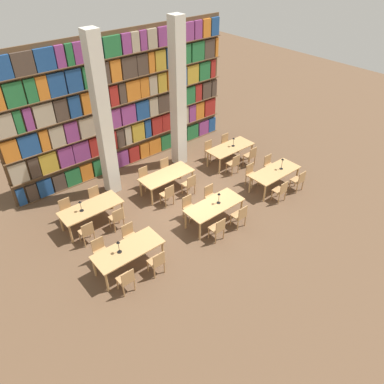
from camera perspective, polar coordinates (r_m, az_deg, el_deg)
ground_plane at (r=13.97m, az=-0.34°, el=-2.07°), size 40.00×40.00×0.00m
bookshelf_bank at (r=15.54m, az=-10.23°, el=13.05°), size 9.98×0.35×5.50m
pillar_left at (r=13.65m, az=-13.44°, el=10.70°), size 0.48×0.48×6.00m
pillar_center at (r=15.27m, az=-2.15°, el=14.35°), size 0.48×0.48×6.00m
reading_table_0 at (r=11.35m, az=-9.68°, el=-8.83°), size 2.10×0.91×0.77m
chair_0 at (r=10.87m, az=-9.99°, el=-13.00°), size 0.42×0.40×0.89m
chair_1 at (r=11.82m, az=-13.78°, el=-8.68°), size 0.42×0.40×0.89m
chair_2 at (r=11.21m, az=-5.37°, el=-10.54°), size 0.42×0.40×0.89m
chair_3 at (r=12.14m, az=-9.44°, el=-6.58°), size 0.42×0.40×0.89m
desk_lamp_0 at (r=11.05m, az=-11.15°, el=-7.89°), size 0.14×0.14×0.44m
reading_table_1 at (r=12.83m, az=3.43°, el=-2.21°), size 2.10×0.91×0.77m
chair_4 at (r=12.27m, az=3.95°, el=-5.53°), size 0.42×0.40×0.89m
chair_5 at (r=13.11m, az=-0.45°, el=-2.29°), size 0.42×0.40×0.89m
chair_6 at (r=12.85m, az=7.31°, el=-3.56°), size 0.42×0.40×0.89m
chair_7 at (r=13.66m, az=2.88°, el=-0.58°), size 0.42×0.40×0.89m
desk_lamp_1 at (r=12.69m, az=4.12°, el=-0.65°), size 0.14×0.14×0.43m
reading_table_2 at (r=14.89m, az=12.52°, el=2.86°), size 2.10×0.91×0.77m
chair_8 at (r=14.30m, az=13.37°, el=0.23°), size 0.42×0.40×0.89m
chair_9 at (r=15.03m, az=9.04°, el=2.74°), size 0.42×0.40×0.89m
chair_10 at (r=15.06m, az=15.94°, el=1.76°), size 0.42×0.40×0.89m
chair_11 at (r=15.76m, az=11.70°, el=4.09°), size 0.42×0.40×0.89m
desk_lamp_2 at (r=14.88m, az=13.60°, el=4.50°), size 0.14×0.14×0.48m
reading_table_3 at (r=13.15m, az=-15.13°, el=-2.51°), size 2.10×0.91×0.77m
chair_12 at (r=12.58m, az=-15.74°, el=-5.86°), size 0.42×0.40×0.89m
chair_13 at (r=13.68m, az=-18.51°, el=-2.61°), size 0.42×0.40×0.89m
chair_14 at (r=12.91m, az=-11.37°, el=-3.85°), size 0.42×0.40×0.89m
chair_15 at (r=13.99m, az=-14.43°, el=-0.85°), size 0.42×0.40×0.89m
desk_lamp_3 at (r=12.86m, az=-16.66°, el=-1.79°), size 0.14×0.14×0.41m
reading_table_4 at (r=14.37m, az=-3.87°, el=2.41°), size 2.10×0.91×0.77m
chair_16 at (r=13.74m, az=-3.72°, el=-0.35°), size 0.42×0.40×0.89m
chair_17 at (r=14.76m, az=-7.16°, el=2.24°), size 0.42×0.40×0.89m
chair_18 at (r=14.26m, az=-0.39°, el=1.22°), size 0.42×0.40×0.89m
chair_19 at (r=15.24m, az=-3.93°, el=3.63°), size 0.42×0.40×0.89m
reading_table_5 at (r=16.28m, az=5.88°, el=6.60°), size 2.10×0.91×0.77m
chair_20 at (r=15.62m, az=6.38°, el=4.35°), size 0.42×0.40×0.89m
chair_21 at (r=16.51m, az=2.75°, el=6.41°), size 0.42×0.40×0.89m
chair_22 at (r=16.28m, az=8.92°, el=5.51°), size 0.42×0.40×0.89m
chair_23 at (r=17.14m, az=5.29°, el=7.46°), size 0.42×0.40×0.89m
desk_lamp_4 at (r=16.20m, az=6.35°, el=7.83°), size 0.14×0.14×0.41m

